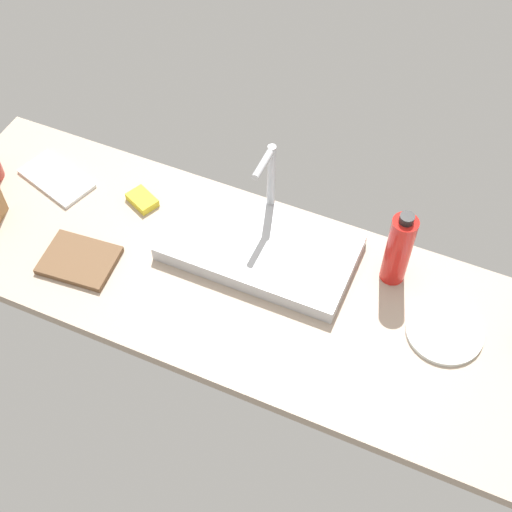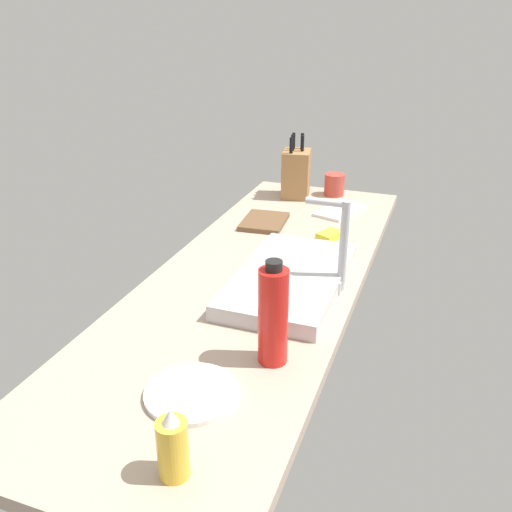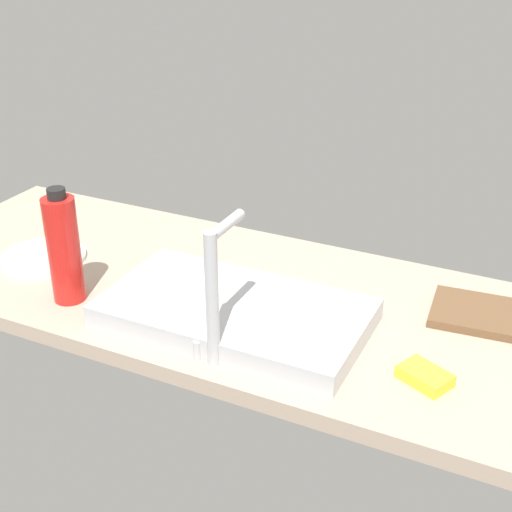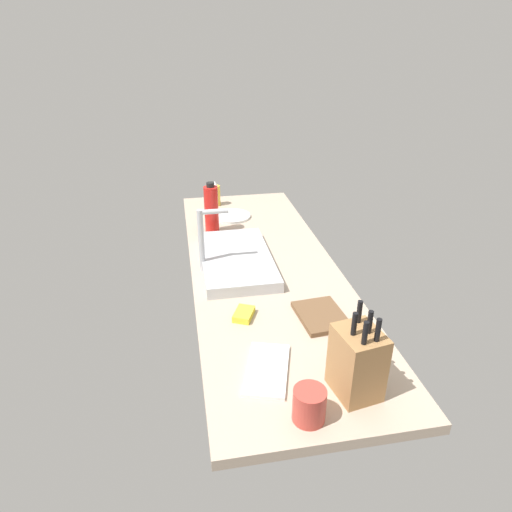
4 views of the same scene
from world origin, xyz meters
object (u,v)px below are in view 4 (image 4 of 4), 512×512
knife_block (357,362)px  dish_sponge (244,314)px  faucet (204,236)px  dinner_plate (232,216)px  dish_towel (267,369)px  soap_bottle (215,195)px  sink_basin (236,260)px  coffee_mug (309,405)px  water_bottle (211,209)px  cutting_board (321,316)px

knife_block → dish_sponge: knife_block is taller
faucet → dinner_plate: faucet is taller
dish_towel → soap_bottle: bearing=0.4°
sink_basin → coffee_mug: size_ratio=5.69×
water_bottle → faucet: bearing=170.9°
dish_towel → cutting_board: bearing=-45.7°
dinner_plate → sink_basin: bearing=174.5°
faucet → cutting_board: size_ratio=1.34×
soap_bottle → water_bottle: water_bottle is taller
water_bottle → coffee_mug: (-124.70, -13.44, -7.34)cm
faucet → coffee_mug: bearing=-166.9°
coffee_mug → water_bottle: bearing=6.2°
knife_block → dish_sponge: (41.02, 24.66, -9.02)cm
dinner_plate → dish_towel: size_ratio=0.87×
faucet → soap_bottle: 79.11cm
soap_bottle → dish_towel: 143.36cm
coffee_mug → dish_sponge: coffee_mug is taller
faucet → knife_block: 85.52cm
faucet → cutting_board: bearing=-138.8°
dinner_plate → dish_sponge: dish_sponge is taller
sink_basin → faucet: faucet is taller
dinner_plate → cutting_board: bearing=-169.5°
dish_towel → dish_sponge: (28.79, 2.48, 0.60)cm
cutting_board → dish_towel: (-23.45, 24.06, -0.30)cm
faucet → water_bottle: (39.48, -6.36, -3.63)cm
faucet → coffee_mug: (-85.21, -19.80, -10.98)cm
cutting_board → soap_bottle: size_ratio=1.41×
water_bottle → dinner_plate: 24.43cm
dish_towel → coffee_mug: 21.21cm
sink_basin → dish_towel: sink_basin is taller
water_bottle → dish_sponge: 77.15cm
soap_bottle → coffee_mug: (-162.87, -8.03, -1.55)cm
soap_bottle → knife_block: bearing=-171.5°
soap_bottle → dinner_plate: 22.08cm
cutting_board → soap_bottle: bearing=11.9°
faucet → cutting_board: faucet is taller
faucet → dish_towel: bearing=-168.9°
dish_sponge → dish_towel: bearing=-175.1°
coffee_mug → dish_sponge: (48.41, 9.42, -3.48)cm
faucet → dish_sponge: (-36.80, -10.38, -14.46)cm
soap_bottle → water_bottle: bearing=171.9°
sink_basin → dish_towel: bearing=179.7°
soap_bottle → coffee_mug: size_ratio=1.53×
dish_sponge → sink_basin: bearing=-4.1°
knife_block → dish_sponge: bearing=21.0°
soap_bottle → coffee_mug: 163.08cm
faucet → coffee_mug: 88.17cm
sink_basin → dish_sponge: (-39.66, 2.85, -1.14)cm
coffee_mug → dish_sponge: bearing=11.0°
soap_bottle → dinner_plate: (-20.28, -6.67, -5.64)cm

